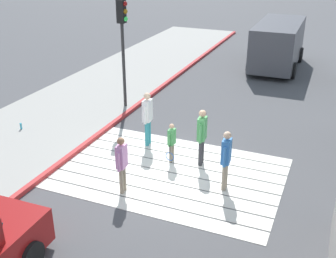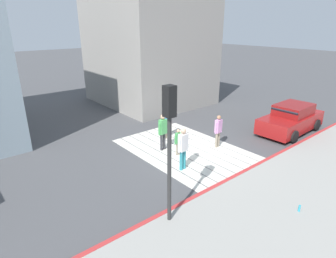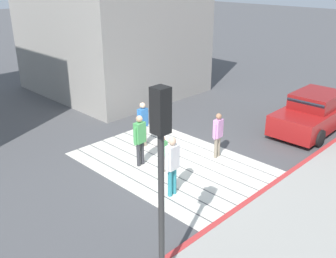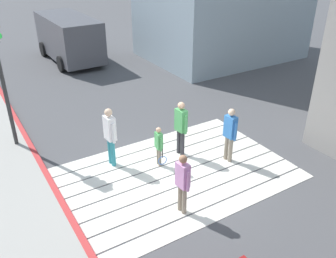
# 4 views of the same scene
# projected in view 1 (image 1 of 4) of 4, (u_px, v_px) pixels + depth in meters

# --- Properties ---
(ground_plane) EXTENTS (120.00, 120.00, 0.00)m
(ground_plane) POSITION_uv_depth(u_px,v_px,m) (171.00, 173.00, 12.36)
(ground_plane) COLOR #4C4C4F
(crosswalk_stripes) EXTENTS (6.40, 4.35, 0.01)m
(crosswalk_stripes) POSITION_uv_depth(u_px,v_px,m) (171.00, 172.00, 12.35)
(crosswalk_stripes) COLOR silver
(crosswalk_stripes) RESTS_ON ground
(sidewalk_west) EXTENTS (4.80, 40.00, 0.12)m
(sidewalk_west) POSITION_uv_depth(u_px,v_px,m) (18.00, 139.00, 14.29)
(sidewalk_west) COLOR #9E9B93
(sidewalk_west) RESTS_ON ground
(curb_painted) EXTENTS (0.16, 40.00, 0.13)m
(curb_painted) POSITION_uv_depth(u_px,v_px,m) (77.00, 151.00, 13.47)
(curb_painted) COLOR #BC3333
(curb_painted) RESTS_ON ground
(van_down_street) EXTENTS (2.42, 5.23, 2.35)m
(van_down_street) POSITION_uv_depth(u_px,v_px,m) (278.00, 44.00, 21.76)
(van_down_street) COLOR #4C4C51
(van_down_street) RESTS_ON ground
(traffic_light_corner) EXTENTS (0.39, 0.28, 4.24)m
(traffic_light_corner) POSITION_uv_depth(u_px,v_px,m) (123.00, 33.00, 15.70)
(traffic_light_corner) COLOR #2D2D2D
(traffic_light_corner) RESTS_ON ground
(water_bottle) EXTENTS (0.07, 0.07, 0.22)m
(water_bottle) POSITION_uv_depth(u_px,v_px,m) (21.00, 126.00, 14.83)
(water_bottle) COLOR #33A5BF
(water_bottle) RESTS_ON sidewalk_west
(pedestrian_adult_lead) EXTENTS (0.24, 0.48, 1.63)m
(pedestrian_adult_lead) POSITION_uv_depth(u_px,v_px,m) (122.00, 161.00, 11.04)
(pedestrian_adult_lead) COLOR gray
(pedestrian_adult_lead) RESTS_ON ground
(pedestrian_adult_trailing) EXTENTS (0.24, 0.50, 1.72)m
(pedestrian_adult_trailing) POSITION_uv_depth(u_px,v_px,m) (226.00, 156.00, 11.17)
(pedestrian_adult_trailing) COLOR gray
(pedestrian_adult_trailing) RESTS_ON ground
(pedestrian_adult_side) EXTENTS (0.26, 0.51, 1.77)m
(pedestrian_adult_side) POSITION_uv_depth(u_px,v_px,m) (202.00, 133.00, 12.40)
(pedestrian_adult_side) COLOR #333338
(pedestrian_adult_side) RESTS_ON ground
(pedestrian_teen_behind) EXTENTS (0.26, 0.53, 1.82)m
(pedestrian_teen_behind) POSITION_uv_depth(u_px,v_px,m) (148.00, 115.00, 13.59)
(pedestrian_teen_behind) COLOR teal
(pedestrian_teen_behind) RESTS_ON ground
(pedestrian_child_with_racket) EXTENTS (0.28, 0.40, 1.26)m
(pedestrian_child_with_racket) POSITION_uv_depth(u_px,v_px,m) (172.00, 141.00, 12.68)
(pedestrian_child_with_racket) COLOR gray
(pedestrian_child_with_racket) RESTS_ON ground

